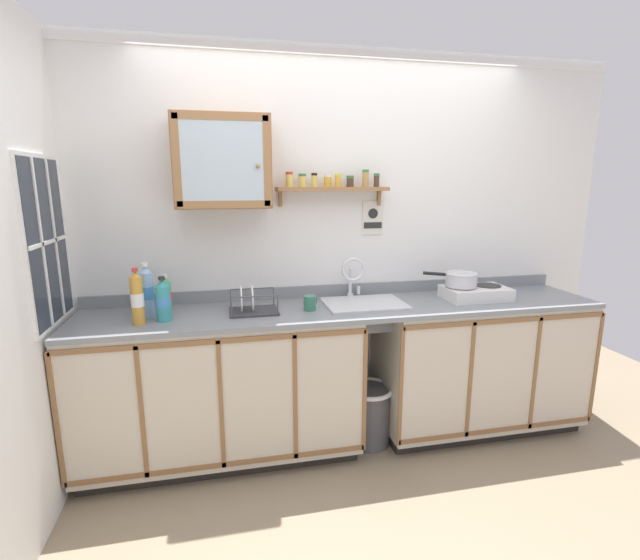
{
  "coord_description": "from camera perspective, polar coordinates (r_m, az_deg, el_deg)",
  "views": [
    {
      "loc": [
        -0.77,
        -2.38,
        1.72
      ],
      "look_at": [
        -0.16,
        0.42,
        1.1
      ],
      "focal_mm": 25.54,
      "sensor_mm": 36.0,
      "label": 1
    }
  ],
  "objects": [
    {
      "name": "spice_shelf",
      "position": [
        3.0,
        1.56,
        11.66
      ],
      "size": [
        0.73,
        0.14,
        0.23
      ],
      "color": "#996B42"
    },
    {
      "name": "bottle_detergent_teal_2",
      "position": [
        2.72,
        -19.06,
        -2.45
      ],
      "size": [
        0.08,
        0.08,
        0.26
      ],
      "color": "teal",
      "rests_on": "countertop"
    },
    {
      "name": "bottle_water_clear_1",
      "position": [
        2.92,
        -21.27,
        -1.9
      ],
      "size": [
        0.07,
        0.07,
        0.23
      ],
      "color": "silver",
      "rests_on": "countertop"
    },
    {
      "name": "bottle_water_blue_3",
      "position": [
        2.81,
        -20.91,
        -1.42
      ],
      "size": [
        0.08,
        0.08,
        0.32
      ],
      "color": "#8CB7E0",
      "rests_on": "countertop"
    },
    {
      "name": "lower_cabinet_run_right",
      "position": [
        3.44,
        19.15,
        -10.02
      ],
      "size": [
        1.42,
        0.59,
        0.92
      ],
      "color": "black",
      "rests_on": "ground"
    },
    {
      "name": "back_wall",
      "position": [
        3.13,
        2.03,
        4.28
      ],
      "size": [
        3.94,
        0.07,
        2.57
      ],
      "color": "white",
      "rests_on": "ground"
    },
    {
      "name": "wall_cabinet",
      "position": [
        2.85,
        -12.12,
        14.25
      ],
      "size": [
        0.56,
        0.28,
        0.54
      ],
      "color": "#996B42"
    },
    {
      "name": "dish_rack",
      "position": [
        2.78,
        -8.57,
        -3.3
      ],
      "size": [
        0.29,
        0.22,
        0.17
      ],
      "color": "#333338",
      "rests_on": "countertop"
    },
    {
      "name": "floor",
      "position": [
        3.04,
        4.96,
        -22.38
      ],
      "size": [
        6.34,
        6.34,
        0.0
      ],
      "primitive_type": "plane",
      "color": "gray",
      "rests_on": "ground"
    },
    {
      "name": "bottle_juice_amber_4",
      "position": [
        2.69,
        -21.94,
        -2.15
      ],
      "size": [
        0.07,
        0.07,
        0.32
      ],
      "color": "gold",
      "rests_on": "countertop"
    },
    {
      "name": "countertop",
      "position": [
        2.91,
        3.51,
        -3.57
      ],
      "size": [
        3.3,
        0.61,
        0.03
      ],
      "primitive_type": "cube",
      "color": "gray",
      "rests_on": "lower_cabinet_run"
    },
    {
      "name": "backsplash",
      "position": [
        3.16,
        2.14,
        -1.26
      ],
      "size": [
        3.3,
        0.02,
        0.08
      ],
      "primitive_type": "cube",
      "color": "gray",
      "rests_on": "countertop"
    },
    {
      "name": "warning_sign",
      "position": [
        3.16,
        6.63,
        7.73
      ],
      "size": [
        0.15,
        0.01,
        0.23
      ],
      "color": "silver"
    },
    {
      "name": "hot_plate_stove",
      "position": [
        3.24,
        18.93,
        -1.53
      ],
      "size": [
        0.42,
        0.27,
        0.09
      ],
      "color": "silver",
      "rests_on": "countertop"
    },
    {
      "name": "bottle_soda_green_0",
      "position": [
        2.91,
        -18.77,
        -1.76
      ],
      "size": [
        0.07,
        0.07,
        0.23
      ],
      "color": "#4CB266",
      "rests_on": "countertop"
    },
    {
      "name": "saucepan",
      "position": [
        3.19,
        17.24,
        0.12
      ],
      "size": [
        0.33,
        0.25,
        0.09
      ],
      "color": "silver",
      "rests_on": "hot_plate_stove"
    },
    {
      "name": "mug",
      "position": [
        2.8,
        -1.25,
        -2.87
      ],
      "size": [
        0.1,
        0.09,
        0.09
      ],
      "color": "#337259",
      "rests_on": "countertop"
    },
    {
      "name": "trash_bin",
      "position": [
        3.19,
        6.12,
        -16.25
      ],
      "size": [
        0.33,
        0.33,
        0.4
      ],
      "color": "#4C4C51",
      "rests_on": "ground"
    },
    {
      "name": "lower_cabinet_run",
      "position": [
        2.97,
        -12.29,
        -13.16
      ],
      "size": [
        1.7,
        0.59,
        0.92
      ],
      "color": "black",
      "rests_on": "ground"
    },
    {
      "name": "window",
      "position": [
        2.78,
        -31.12,
        4.1
      ],
      "size": [
        0.03,
        0.57,
        0.9
      ],
      "color": "#262D38"
    },
    {
      "name": "sink",
      "position": [
        2.98,
        5.4,
        -3.57
      ],
      "size": [
        0.51,
        0.42,
        0.43
      ],
      "color": "silver",
      "rests_on": "countertop"
    }
  ]
}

